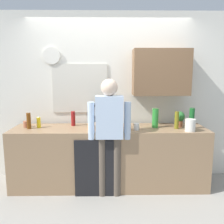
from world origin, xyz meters
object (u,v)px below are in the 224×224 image
(storage_canister, at_px, (190,125))
(cup_white_mug, at_px, (136,127))
(cup_terracotta_mug, at_px, (26,124))
(bottle_clear_soda, at_px, (155,118))
(bottle_red_vinegar, at_px, (73,118))
(bottle_green_wine, at_px, (192,118))
(bottle_olive_oil, at_px, (177,120))
(mixing_bowl, at_px, (95,126))
(person_at_sink, at_px, (109,128))
(coffee_maker, at_px, (96,115))
(bottle_dark_sauce, at_px, (121,122))
(potted_plant, at_px, (179,118))
(bottle_amber_beer, at_px, (29,121))
(dish_soap, at_px, (39,122))

(storage_canister, bearing_deg, cup_white_mug, 173.31)
(cup_terracotta_mug, distance_m, storage_canister, 2.35)
(bottle_clear_soda, height_order, bottle_red_vinegar, bottle_clear_soda)
(bottle_clear_soda, height_order, storage_canister, bottle_clear_soda)
(bottle_green_wine, relative_size, bottle_clear_soda, 1.07)
(bottle_olive_oil, relative_size, bottle_red_vinegar, 1.14)
(mixing_bowl, relative_size, person_at_sink, 0.14)
(mixing_bowl, bearing_deg, bottle_red_vinegar, 145.57)
(coffee_maker, bearing_deg, bottle_green_wine, -11.66)
(bottle_dark_sauce, xyz_separation_m, potted_plant, (0.88, 0.06, 0.04))
(bottle_clear_soda, xyz_separation_m, potted_plant, (0.37, 0.05, -0.01))
(bottle_clear_soda, xyz_separation_m, bottle_red_vinegar, (-1.22, 0.14, -0.03))
(storage_canister, bearing_deg, coffee_maker, 161.41)
(bottle_green_wine, distance_m, person_at_sink, 1.20)
(bottle_clear_soda, distance_m, potted_plant, 0.37)
(bottle_green_wine, bearing_deg, potted_plant, 136.26)
(bottle_dark_sauce, xyz_separation_m, cup_white_mug, (0.21, -0.14, -0.04))
(bottle_dark_sauce, height_order, bottle_red_vinegar, bottle_red_vinegar)
(coffee_maker, bearing_deg, bottle_amber_beer, -165.37)
(cup_white_mug, bearing_deg, bottle_amber_beer, 176.01)
(bottle_dark_sauce, bearing_deg, storage_canister, -13.28)
(bottle_amber_beer, bearing_deg, bottle_dark_sauce, 1.30)
(bottle_red_vinegar, bearing_deg, bottle_olive_oil, -8.36)
(bottle_clear_soda, bearing_deg, bottle_amber_beer, -178.51)
(potted_plant, bearing_deg, storage_canister, -77.26)
(storage_canister, xyz_separation_m, person_at_sink, (-1.11, -0.08, -0.02))
(cup_white_mug, xyz_separation_m, person_at_sink, (-0.38, -0.16, 0.02))
(bottle_dark_sauce, relative_size, cup_white_mug, 1.89)
(cup_terracotta_mug, bearing_deg, bottle_clear_soda, -1.48)
(cup_terracotta_mug, height_order, person_at_sink, person_at_sink)
(coffee_maker, bearing_deg, potted_plant, -7.08)
(mixing_bowl, bearing_deg, cup_terracotta_mug, 172.16)
(potted_plant, xyz_separation_m, dish_soap, (-2.07, -0.03, -0.05))
(cup_white_mug, relative_size, storage_canister, 0.56)
(person_at_sink, bearing_deg, bottle_dark_sauce, 54.01)
(coffee_maker, xyz_separation_m, dish_soap, (-0.83, -0.18, -0.07))
(bottle_amber_beer, relative_size, cup_terracotta_mug, 2.50)
(coffee_maker, bearing_deg, cup_white_mug, -31.41)
(bottle_dark_sauce, height_order, potted_plant, potted_plant)
(dish_soap, bearing_deg, bottle_clear_soda, -0.60)
(cup_terracotta_mug, height_order, mixing_bowl, cup_terracotta_mug)
(cup_white_mug, bearing_deg, cup_terracotta_mug, 172.77)
(bottle_dark_sauce, xyz_separation_m, storage_canister, (0.94, -0.22, -0.01))
(bottle_green_wine, bearing_deg, bottle_amber_beer, 179.09)
(bottle_amber_beer, bearing_deg, cup_terracotta_mug, 127.45)
(coffee_maker, height_order, bottle_dark_sauce, coffee_maker)
(dish_soap, bearing_deg, person_at_sink, -18.06)
(bottle_amber_beer, height_order, bottle_clear_soda, bottle_clear_soda)
(bottle_clear_soda, bearing_deg, person_at_sink, -154.64)
(bottle_olive_oil, xyz_separation_m, cup_white_mug, (-0.59, -0.08, -0.08))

